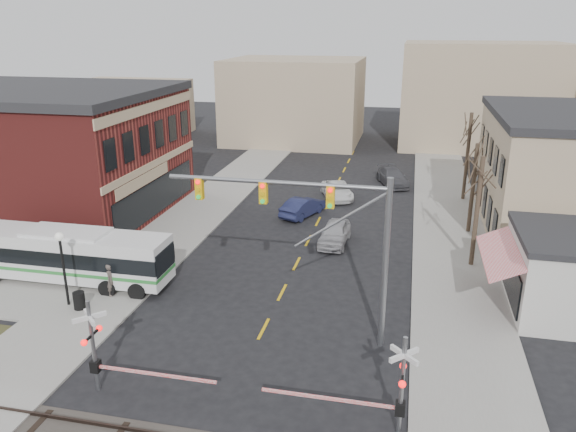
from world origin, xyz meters
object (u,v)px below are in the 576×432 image
(car_b, at_px, (303,207))
(transit_bus, at_px, (69,255))
(car_c, at_px, (337,190))
(pedestrian_near, at_px, (111,280))
(street_lamp, at_px, (62,253))
(trash_bin, at_px, (79,300))
(rr_crossing_east, at_px, (389,386))
(car_a, at_px, (335,233))
(pedestrian_far, at_px, (123,253))
(traffic_signal_mast, at_px, (324,224))
(rr_crossing_west, at_px, (103,348))
(car_d, at_px, (393,177))

(car_b, bearing_deg, transit_bus, 74.81)
(car_c, bearing_deg, pedestrian_near, -131.95)
(street_lamp, relative_size, trash_bin, 4.41)
(rr_crossing_east, distance_m, car_a, 18.49)
(pedestrian_far, bearing_deg, car_c, -7.83)
(transit_bus, relative_size, pedestrian_far, 6.94)
(traffic_signal_mast, bearing_deg, rr_crossing_west, -143.15)
(rr_crossing_east, relative_size, car_a, 1.27)
(pedestrian_far, bearing_deg, rr_crossing_east, -100.28)
(car_d, bearing_deg, car_a, -120.15)
(transit_bus, distance_m, car_b, 17.91)
(street_lamp, distance_m, pedestrian_near, 3.01)
(car_a, xyz_separation_m, pedestrian_far, (-11.94, -6.61, 0.21))
(car_b, relative_size, car_c, 0.92)
(street_lamp, xyz_separation_m, car_d, (15.59, 27.42, -2.30))
(car_b, distance_m, car_d, 12.19)
(car_c, xyz_separation_m, pedestrian_near, (-9.44, -20.76, 0.36))
(rr_crossing_east, xyz_separation_m, pedestrian_near, (-15.10, 7.55, -0.94))
(car_c, relative_size, pedestrian_far, 2.87)
(transit_bus, xyz_separation_m, trash_bin, (2.29, -2.95, -1.13))
(traffic_signal_mast, relative_size, street_lamp, 2.49)
(car_a, bearing_deg, traffic_signal_mast, -82.64)
(traffic_signal_mast, height_order, street_lamp, traffic_signal_mast)
(rr_crossing_west, xyz_separation_m, car_a, (6.73, 17.88, -1.22))
(rr_crossing_east, height_order, street_lamp, street_lamp)
(rr_crossing_west, relative_size, car_a, 1.27)
(rr_crossing_west, relative_size, pedestrian_near, 3.09)
(traffic_signal_mast, relative_size, car_c, 2.08)
(car_b, xyz_separation_m, car_d, (6.36, 10.40, -0.00))
(street_lamp, xyz_separation_m, pedestrian_far, (0.46, 5.21, -2.07))
(car_b, bearing_deg, traffic_signal_mast, 125.34)
(pedestrian_near, bearing_deg, traffic_signal_mast, -96.96)
(pedestrian_far, bearing_deg, car_d, -9.92)
(traffic_signal_mast, relative_size, pedestrian_far, 5.97)
(pedestrian_near, bearing_deg, transit_bus, 70.10)
(pedestrian_far, bearing_deg, car_b, -12.23)
(transit_bus, xyz_separation_m, rr_crossing_east, (18.28, -8.77, 0.26))
(trash_bin, bearing_deg, pedestrian_near, 62.86)
(street_lamp, height_order, car_a, street_lamp)
(street_lamp, bearing_deg, car_c, 63.33)
(car_a, distance_m, car_d, 15.92)
(street_lamp, xyz_separation_m, car_c, (11.16, 22.22, -2.36))
(car_a, xyz_separation_m, car_d, (3.19, 15.60, -0.02))
(car_c, bearing_deg, rr_crossing_west, -118.49)
(pedestrian_near, distance_m, pedestrian_far, 3.96)
(street_lamp, xyz_separation_m, trash_bin, (0.84, -0.27, -2.45))
(transit_bus, relative_size, traffic_signal_mast, 1.16)
(transit_bus, distance_m, trash_bin, 3.90)
(rr_crossing_west, distance_m, street_lamp, 8.37)
(trash_bin, distance_m, car_a, 16.73)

